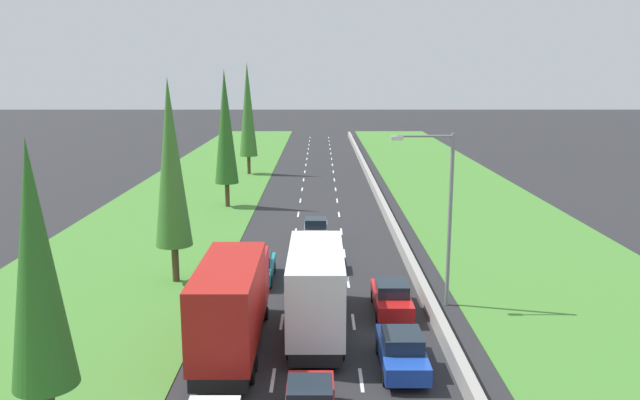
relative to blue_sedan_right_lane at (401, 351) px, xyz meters
The scene contains 17 objects.
ground_plane 38.22m from the blue_sedan_right_lane, 95.19° to the left, with size 300.00×300.00×0.00m, color #28282B.
grass_verge_left 41.33m from the blue_sedan_right_lane, 112.94° to the left, with size 14.00×140.00×0.04m, color #478433.
grass_verge_right 39.59m from the blue_sedan_right_lane, 74.02° to the left, with size 14.00×140.00×0.04m, color #478433.
median_barrier 38.12m from the blue_sedan_right_lane, 86.62° to the left, with size 0.44×120.00×0.85m, color #9E9B93.
lane_markings 38.22m from the blue_sedan_right_lane, 95.19° to the left, with size 3.64×116.00×0.01m.
blue_sedan_right_lane is the anchor object (origin of this frame).
red_sedan_right_lane 6.34m from the blue_sedan_right_lane, 87.47° to the left, with size 1.82×4.50×1.64m.
white_box_truck_centre_lane 5.48m from the blue_sedan_right_lane, 131.58° to the left, with size 2.46×9.40×4.18m.
blue_sedan_centre_lane 13.96m from the blue_sedan_right_lane, 103.42° to the left, with size 1.82×4.50×1.64m.
grey_hatchback_centre_lane 20.67m from the blue_sedan_right_lane, 100.14° to the left, with size 1.74×3.90×1.72m.
red_box_truck_left_lane 7.49m from the blue_sedan_right_lane, 165.41° to the left, with size 2.46×9.40×4.18m.
teal_sedan_left_lane 13.36m from the blue_sedan_right_lane, 121.42° to the left, with size 1.82×4.50×1.64m.
poplar_tree_nearest 14.25m from the blue_sedan_right_lane, 155.35° to the right, with size 2.05×2.05×10.08m.
poplar_tree_second 17.31m from the blue_sedan_right_lane, 136.37° to the left, with size 2.09×2.09×11.77m.
poplar_tree_third 34.91m from the blue_sedan_right_lane, 109.97° to the left, with size 2.11×2.11×12.30m.
poplar_tree_fourth 53.10m from the blue_sedan_right_lane, 103.02° to the left, with size 2.13×2.13×13.22m.
street_light_mast 9.08m from the blue_sedan_right_lane, 68.24° to the left, with size 3.20×0.28×9.00m.
Camera 1 is at (0.12, -2.27, 11.93)m, focal length 35.72 mm.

